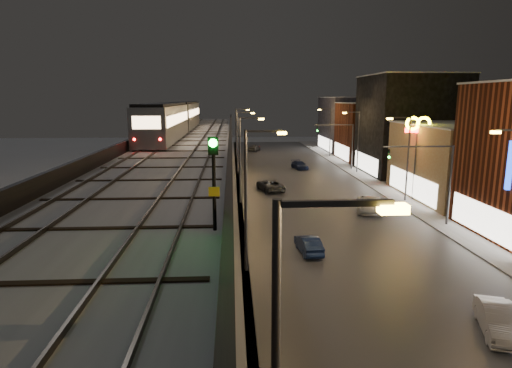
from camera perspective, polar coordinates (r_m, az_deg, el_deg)
name	(u,v)px	position (r m, az deg, el deg)	size (l,w,h in m)	color
road_surface	(311,194)	(49.67, 7.29, -1.32)	(17.00, 120.00, 0.06)	#46474D
sidewalk_right	(395,192)	(52.41, 18.10, -1.08)	(4.00, 120.00, 0.14)	#9FA1A8
under_viaduct_pavement	(193,195)	(49.05, -8.42, -1.51)	(11.00, 120.00, 0.06)	#9FA1A8
elevated_viaduct	(189,150)	(45.01, -8.98, 4.55)	(9.00, 100.00, 6.30)	black
viaduct_trackbed	(188,142)	(45.05, -9.00, 5.54)	(8.40, 100.00, 0.32)	#B2B7C1
viaduct_parapet_streetside	(230,137)	(44.81, -3.43, 6.22)	(0.30, 100.00, 1.10)	black
viaduct_parapet_far	(146,138)	(45.68, -14.47, 5.98)	(0.30, 100.00, 1.10)	black
building_c	(467,162)	(51.86, 26.28, 2.68)	(12.20, 15.20, 8.16)	#806B4B
building_d	(409,125)	(65.90, 19.70, 7.41)	(12.20, 13.20, 14.16)	black
building_e	(376,132)	(79.09, 15.68, 6.74)	(12.20, 12.20, 10.16)	#612713
building_f	(354,124)	(92.39, 12.90, 7.79)	(12.20, 16.20, 11.16)	#373641
streetlight_left_1	(250,191)	(26.26, -0.79, -0.95)	(2.57, 0.28, 9.00)	#38383A
streetlight_left_2	(243,154)	(44.01, -1.81, 4.03)	(2.57, 0.28, 9.00)	#38383A
streetlight_right_2	(406,153)	(47.63, 19.34, 3.95)	(2.56, 0.28, 9.00)	#38383A
streetlight_left_3	(239,138)	(61.90, -2.25, 6.14)	(2.57, 0.28, 9.00)	#38383A
streetlight_right_3	(357,137)	(64.53, 13.26, 6.06)	(2.56, 0.28, 9.00)	#38383A
streetlight_left_4	(237,129)	(79.84, -2.49, 7.30)	(2.57, 0.28, 9.00)	#38383A
streetlight_right_4	(329,129)	(81.89, 9.70, 7.25)	(2.56, 0.28, 9.00)	#38383A
traffic_light_rig_a	(437,175)	(39.26, 23.04, 1.15)	(6.10, 0.34, 7.00)	#38383A
traffic_light_rig_b	(345,141)	(67.23, 11.78, 5.69)	(6.10, 0.34, 7.00)	#38383A
subway_train	(176,118)	(55.25, -10.64, 8.70)	(3.13, 38.08, 3.74)	gray
rail_signal	(214,165)	(13.46, -5.68, 2.53)	(0.35, 0.43, 3.03)	black
car_near_white	(309,245)	(30.85, 7.02, -8.09)	(1.29, 3.71, 1.22)	#122148
car_mid_silver	(270,185)	(50.78, 1.91, -0.18)	(2.32, 5.04, 1.40)	#494C51
car_far_white	(254,148)	(89.33, -0.23, 4.84)	(1.76, 4.37, 1.49)	#56585B
car_onc_silver	(498,321)	(23.68, 29.56, -15.62)	(1.42, 4.06, 1.34)	silver
car_onc_dark	(370,205)	(42.84, 14.93, -2.73)	(2.32, 5.03, 1.40)	white
car_onc_white	(300,165)	(66.86, 5.84, 2.48)	(1.72, 4.22, 1.22)	#19244C
sign_mcdonalds	(417,134)	(48.30, 20.72, 6.26)	(2.68, 0.61, 9.00)	#38383A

